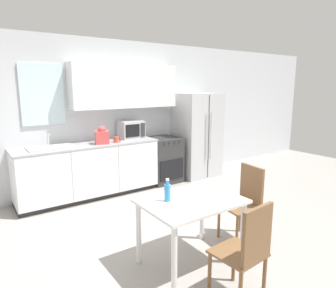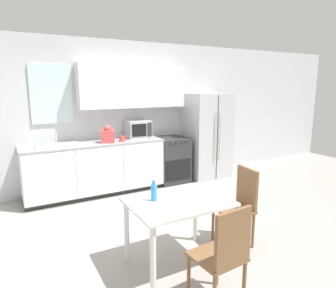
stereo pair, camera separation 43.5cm
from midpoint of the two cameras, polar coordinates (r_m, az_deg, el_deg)
The scene contains 13 objects.
ground_plane at distance 4.05m, azimuth 1.40°, elevation -16.68°, with size 12.00×12.00×0.00m, color gray.
wall_back at distance 5.59m, azimuth -8.91°, elevation 6.57°, with size 12.00×0.38×2.70m.
kitchen_counter at distance 5.34m, azimuth -11.39°, elevation -4.55°, with size 2.39×0.65×0.93m.
oven_range at distance 5.95m, azimuth 2.53°, elevation -3.00°, with size 0.62×0.65×0.88m.
refrigerator at distance 6.31m, azimuth 9.31°, elevation 1.62°, with size 0.87×0.76×1.74m.
kitchen_sink at distance 5.10m, azimuth -18.00°, elevation -0.16°, with size 0.70×0.39×0.21m.
microwave at distance 5.64m, azimuth -3.51°, elevation 2.87°, with size 0.44×0.35×0.32m.
coffee_mug at distance 5.25m, azimuth -6.35°, elevation 1.01°, with size 0.13×0.09×0.10m.
grocery_bag_0 at distance 5.17m, azimuth -9.10°, elevation 1.68°, with size 0.27×0.25×0.30m.
dining_table at distance 3.20m, azimuth 5.89°, elevation -12.52°, with size 1.02×0.77×0.72m.
dining_chair_near at distance 2.71m, azimuth 15.64°, elevation -19.21°, with size 0.43×0.43×0.93m.
dining_chair_side at distance 3.79m, azimuth 16.93°, elevation -10.33°, with size 0.44×0.44×0.93m.
drink_bottle at distance 3.10m, azimuth 1.36°, elevation -9.13°, with size 0.07×0.07×0.24m.
Camera 2 is at (-1.63, -3.21, 1.89)m, focal length 32.00 mm.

